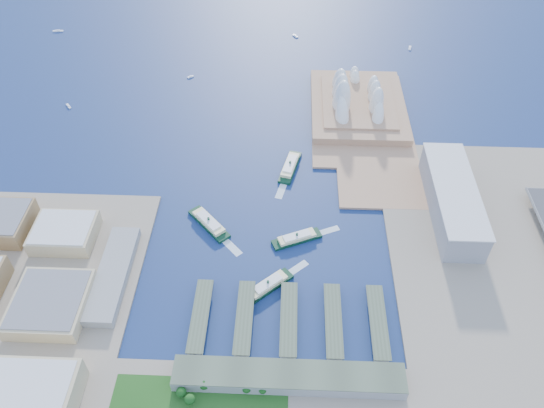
{
  "coord_description": "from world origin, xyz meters",
  "views": [
    {
      "loc": [
        9.42,
        -353.86,
        436.8
      ],
      "look_at": [
        -7.62,
        67.29,
        18.0
      ],
      "focal_mm": 35.0,
      "sensor_mm": 36.0,
      "label": 1
    }
  ],
  "objects_px": {
    "ferry_a": "(209,222)",
    "ferry_c": "(268,284)",
    "opera_house": "(360,91)",
    "toaster_building": "(452,200)",
    "ferry_b": "(290,165)",
    "ferry_d": "(297,237)"
  },
  "relations": [
    {
      "from": "opera_house",
      "to": "ferry_a",
      "type": "xyz_separation_m",
      "value": [
        -182.73,
        -231.08,
        -26.2
      ]
    },
    {
      "from": "toaster_building",
      "to": "ferry_b",
      "type": "height_order",
      "value": "toaster_building"
    },
    {
      "from": "ferry_a",
      "to": "ferry_b",
      "type": "bearing_deg",
      "value": 6.21
    },
    {
      "from": "toaster_building",
      "to": "ferry_a",
      "type": "relative_size",
      "value": 2.53
    },
    {
      "from": "ferry_b",
      "to": "ferry_c",
      "type": "relative_size",
      "value": 1.08
    },
    {
      "from": "toaster_building",
      "to": "opera_house",
      "type": "bearing_deg",
      "value": 114.23
    },
    {
      "from": "opera_house",
      "to": "ferry_c",
      "type": "bearing_deg",
      "value": -109.69
    },
    {
      "from": "ferry_a",
      "to": "ferry_d",
      "type": "bearing_deg",
      "value": -52.8
    },
    {
      "from": "opera_house",
      "to": "ferry_a",
      "type": "bearing_deg",
      "value": -128.34
    },
    {
      "from": "opera_house",
      "to": "ferry_d",
      "type": "xyz_separation_m",
      "value": [
        -84.08,
        -249.47,
        -26.77
      ]
    },
    {
      "from": "ferry_a",
      "to": "ferry_b",
      "type": "distance_m",
      "value": 134.67
    },
    {
      "from": "ferry_a",
      "to": "ferry_c",
      "type": "height_order",
      "value": "ferry_a"
    },
    {
      "from": "opera_house",
      "to": "ferry_d",
      "type": "relative_size",
      "value": 3.25
    },
    {
      "from": "ferry_c",
      "to": "ferry_d",
      "type": "xyz_separation_m",
      "value": [
        28.49,
        65.05,
        -0.13
      ]
    },
    {
      "from": "ferry_b",
      "to": "ferry_c",
      "type": "bearing_deg",
      "value": -82.51
    },
    {
      "from": "toaster_building",
      "to": "ferry_c",
      "type": "height_order",
      "value": "toaster_building"
    },
    {
      "from": "ferry_a",
      "to": "ferry_c",
      "type": "distance_m",
      "value": 109.02
    },
    {
      "from": "ferry_a",
      "to": "ferry_b",
      "type": "height_order",
      "value": "ferry_a"
    },
    {
      "from": "opera_house",
      "to": "ferry_d",
      "type": "height_order",
      "value": "opera_house"
    },
    {
      "from": "opera_house",
      "to": "ferry_b",
      "type": "bearing_deg",
      "value": -125.64
    },
    {
      "from": "opera_house",
      "to": "toaster_building",
      "type": "height_order",
      "value": "opera_house"
    },
    {
      "from": "opera_house",
      "to": "ferry_b",
      "type": "xyz_separation_m",
      "value": [
        -93.41,
        -130.3,
        -26.22
      ]
    }
  ]
}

